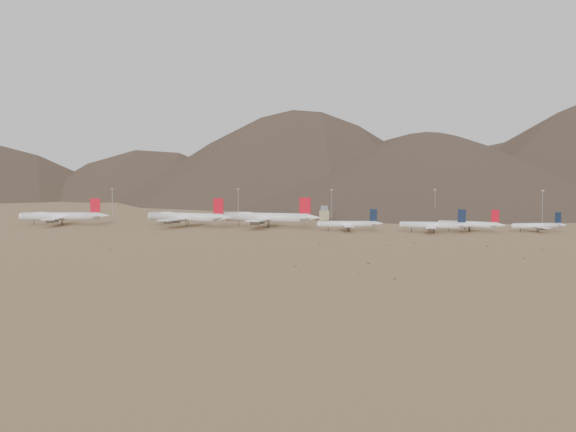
% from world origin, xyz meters
% --- Properties ---
extents(ground, '(3000.00, 3000.00, 0.00)m').
position_xyz_m(ground, '(0.00, 0.00, 0.00)').
color(ground, '#A37C54').
rests_on(ground, ground).
extents(mountain_ridge, '(4400.00, 1000.00, 300.00)m').
position_xyz_m(mountain_ridge, '(0.00, 900.00, 150.00)').
color(mountain_ridge, '#4A392C').
rests_on(mountain_ridge, ground).
extents(widebody_west, '(65.49, 51.62, 19.84)m').
position_xyz_m(widebody_west, '(-153.29, 25.83, 6.84)').
color(widebody_west, white).
rests_on(widebody_west, ground).
extents(widebody_centre, '(69.64, 54.58, 20.93)m').
position_xyz_m(widebody_centre, '(-57.33, 31.71, 7.22)').
color(widebody_centre, white).
rests_on(widebody_centre, ground).
extents(widebody_east, '(73.10, 56.45, 21.72)m').
position_xyz_m(widebody_east, '(1.63, 36.53, 7.49)').
color(widebody_east, white).
rests_on(widebody_east, ground).
extents(narrowbody_a, '(43.92, 32.32, 14.74)m').
position_xyz_m(narrowbody_a, '(61.63, 20.96, 4.78)').
color(narrowbody_a, white).
rests_on(narrowbody_a, ground).
extents(narrowbody_b, '(46.93, 33.63, 15.48)m').
position_xyz_m(narrowbody_b, '(116.93, 19.53, 5.02)').
color(narrowbody_b, white).
rests_on(narrowbody_b, ground).
extents(narrowbody_c, '(43.32, 32.36, 14.92)m').
position_xyz_m(narrowbody_c, '(139.77, 33.55, 4.84)').
color(narrowbody_c, white).
rests_on(narrowbody_c, ground).
extents(narrowbody_d, '(37.18, 27.82, 12.86)m').
position_xyz_m(narrowbody_d, '(183.31, 40.42, 4.17)').
color(narrowbody_d, white).
rests_on(narrowbody_d, ground).
extents(control_tower, '(8.00, 8.00, 12.00)m').
position_xyz_m(control_tower, '(30.00, 120.00, 5.32)').
color(control_tower, tan).
rests_on(control_tower, ground).
extents(mast_far_west, '(2.00, 0.60, 25.70)m').
position_xyz_m(mast_far_west, '(-159.35, 118.04, 14.20)').
color(mast_far_west, gray).
rests_on(mast_far_west, ground).
extents(mast_west, '(2.00, 0.60, 25.70)m').
position_xyz_m(mast_west, '(-46.68, 127.66, 14.20)').
color(mast_west, gray).
rests_on(mast_west, ground).
extents(mast_centre, '(2.00, 0.60, 25.70)m').
position_xyz_m(mast_centre, '(36.89, 111.35, 14.20)').
color(mast_centre, gray).
rests_on(mast_centre, ground).
extents(mast_east, '(2.00, 0.60, 25.70)m').
position_xyz_m(mast_east, '(118.65, 135.47, 14.20)').
color(mast_east, gray).
rests_on(mast_east, ground).
extents(mast_far_east, '(2.00, 0.60, 25.70)m').
position_xyz_m(mast_far_east, '(199.63, 122.39, 14.20)').
color(mast_far_east, gray).
rests_on(mast_far_east, ground).
extents(desert_scrub, '(428.78, 169.62, 0.80)m').
position_xyz_m(desert_scrub, '(74.65, -83.28, 0.31)').
color(desert_scrub, brown).
rests_on(desert_scrub, ground).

